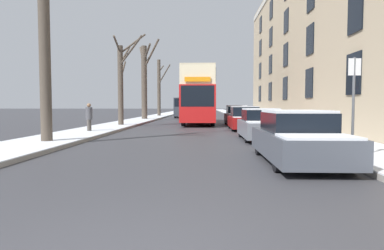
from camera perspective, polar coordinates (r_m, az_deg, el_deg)
The scene contains 15 objects.
sidewalk_left at distance 56.56m, azimuth -4.38°, elevation 1.79°, with size 2.86×130.00×0.16m.
sidewalk_right at distance 56.42m, azimuth 7.26°, elevation 1.77°, with size 2.86×130.00×0.16m.
terrace_facade_right at distance 27.31m, azimuth 26.51°, elevation 13.62°, with size 9.10×42.93×13.20m.
bare_tree_left_0 at distance 14.70m, azimuth -23.32°, elevation 14.05°, with size 1.84×3.86×8.58m.
bare_tree_left_1 at distance 25.20m, azimuth -11.62°, elevation 7.43°, with size 2.09×3.73×7.04m.
bare_tree_left_2 at distance 36.01m, azimuth -7.92°, elevation 7.54°, with size 2.57×3.67×8.26m.
bare_tree_left_3 at distance 47.07m, azimuth -5.48°, elevation 6.38°, with size 2.13×3.29×7.74m.
double_decker_bus at distance 28.81m, azimuth 1.15°, elevation 5.23°, with size 2.56×10.84×4.45m.
parked_car_0 at distance 9.68m, azimuth 17.14°, elevation -2.11°, with size 1.82×4.59×1.41m.
parked_car_1 at distance 15.63m, azimuth 11.37°, elevation -0.03°, with size 1.71×4.18×1.41m.
parked_car_2 at distance 21.85m, azimuth 8.74°, elevation 0.99°, with size 1.85×4.35×1.49m.
parked_car_3 at distance 27.31m, azimuth 7.42°, elevation 1.51°, with size 1.72×4.58×1.55m.
oncoming_van at distance 43.33m, azimuth -1.49°, elevation 3.01°, with size 2.00×4.83×2.48m.
pedestrian_left_sidewalk at distance 19.46m, azimuth -16.78°, elevation 1.28°, with size 0.36×0.36×1.66m.
street_sign_post at distance 9.88m, azimuth 25.31°, elevation 3.25°, with size 0.32×0.07×2.79m.
Camera 1 is at (0.72, -3.18, 1.54)m, focal length 32.00 mm.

